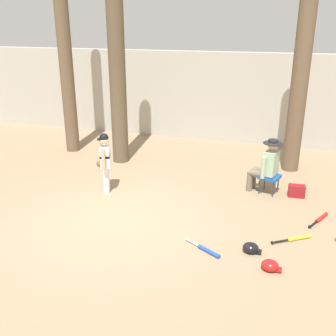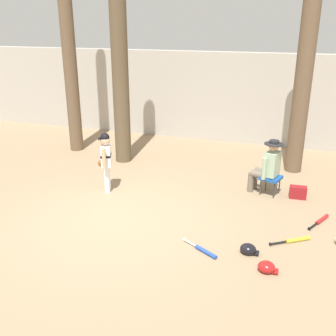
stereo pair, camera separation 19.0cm
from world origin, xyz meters
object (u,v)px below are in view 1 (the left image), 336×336
object	(u,v)px
folding_stool	(270,177)
seated_spectator	(266,164)
tree_behind_spectator	(301,73)
young_ballplayer	(105,159)
tree_far_left	(64,37)
bat_blue_youth	(206,250)
bat_yellow_trainer	(296,238)
batting_helmet_red	(270,266)
handbag_beside_stool	(297,191)
bat_red_barrel	(320,218)
tree_near_player	(117,56)
batting_helmet_black	(251,248)

from	to	relation	value
folding_stool	seated_spectator	size ratio (longest dim) A/B	0.41
folding_stool	tree_behind_spectator	bearing A→B (deg)	76.20
young_ballplayer	seated_spectator	distance (m)	3.43
tree_far_left	bat_blue_youth	world-z (taller)	tree_far_left
young_ballplayer	bat_yellow_trainer	distance (m)	4.13
folding_stool	batting_helmet_red	bearing A→B (deg)	-85.42
folding_stool	handbag_beside_stool	xyz separation A→B (m)	(0.58, -0.01, -0.23)
bat_red_barrel	batting_helmet_red	xyz separation A→B (m)	(-0.79, -1.90, 0.04)
tree_near_player	tree_far_left	size ratio (longest dim) A/B	0.90
young_ballplayer	batting_helmet_red	world-z (taller)	young_ballplayer
folding_stool	young_ballplayer	bearing A→B (deg)	-164.27
batting_helmet_red	tree_behind_spectator	bearing A→B (deg)	87.73
seated_spectator	bat_blue_youth	world-z (taller)	seated_spectator
tree_near_player	batting_helmet_black	distance (m)	5.76
tree_far_left	batting_helmet_red	size ratio (longest dim) A/B	22.23
seated_spectator	batting_helmet_red	xyz separation A→B (m)	(0.32, -2.90, -0.57)
folding_stool	seated_spectator	xyz separation A→B (m)	(-0.09, 0.03, 0.28)
folding_stool	handbag_beside_stool	distance (m)	0.62
tree_behind_spectator	young_ballplayer	world-z (taller)	tree_behind_spectator
tree_far_left	seated_spectator	bearing A→B (deg)	-14.26
tree_near_player	folding_stool	bearing A→B (deg)	-14.18
handbag_beside_stool	batting_helmet_red	world-z (taller)	handbag_beside_stool
tree_far_left	bat_blue_youth	bearing A→B (deg)	-40.45
tree_behind_spectator	bat_yellow_trainer	size ratio (longest dim) A/B	8.06
seated_spectator	tree_far_left	bearing A→B (deg)	165.74
handbag_beside_stool	batting_helmet_black	size ratio (longest dim) A/B	1.12
young_ballplayer	tree_far_left	xyz separation A→B (m)	(-2.20, 2.37, 2.35)
batting_helmet_red	bat_blue_youth	bearing A→B (deg)	168.68
tree_near_player	tree_far_left	world-z (taller)	tree_far_left
tree_behind_spectator	batting_helmet_black	bearing A→B (deg)	-97.02
tree_far_left	bat_red_barrel	distance (m)	7.65
bat_red_barrel	batting_helmet_black	world-z (taller)	batting_helmet_black
batting_helmet_red	bat_red_barrel	bearing A→B (deg)	67.42
tree_far_left	bat_red_barrel	world-z (taller)	tree_far_left
tree_behind_spectator	seated_spectator	world-z (taller)	tree_behind_spectator
bat_yellow_trainer	bat_red_barrel	world-z (taller)	same
seated_spectator	bat_red_barrel	distance (m)	1.61
seated_spectator	batting_helmet_black	world-z (taller)	seated_spectator
tree_behind_spectator	batting_helmet_black	world-z (taller)	tree_behind_spectator
bat_blue_youth	bat_yellow_trainer	bearing A→B (deg)	30.43
young_ballplayer	bat_yellow_trainer	size ratio (longest dim) A/B	1.99
folding_stool	bat_red_barrel	world-z (taller)	folding_stool
young_ballplayer	folding_stool	bearing A→B (deg)	15.73
tree_near_player	handbag_beside_stool	distance (m)	5.25
tree_behind_spectator	bat_blue_youth	distance (m)	5.07
tree_behind_spectator	handbag_beside_stool	world-z (taller)	tree_behind_spectator
batting_helmet_black	bat_red_barrel	bearing A→B (deg)	53.17
handbag_beside_stool	bat_blue_youth	distance (m)	2.98
tree_near_player	bat_red_barrel	world-z (taller)	tree_near_player
seated_spectator	bat_yellow_trainer	xyz separation A→B (m)	(0.69, -1.88, -0.61)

